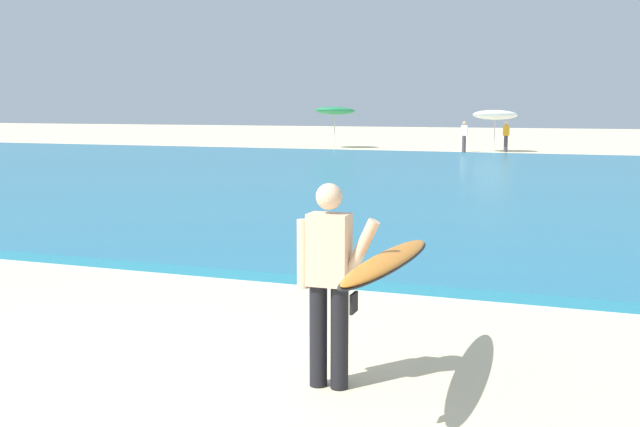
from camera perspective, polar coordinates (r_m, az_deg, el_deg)
The scene contains 7 objects.
ground_plane at distance 6.73m, azimuth -19.87°, elevation -12.92°, with size 160.00×160.00×0.00m, color beige.
sea at distance 23.63m, azimuth 10.07°, elevation 2.38°, with size 120.00×28.00×0.14m, color teal.
surfer_with_board at distance 6.24m, azimuth 2.79°, elevation -4.20°, with size 0.96×2.54×1.73m.
beach_umbrella_0 at distance 43.22m, azimuth 1.11°, elevation 7.69°, with size 2.28×2.30×2.37m.
beach_umbrella_1 at distance 40.46m, azimuth 12.96°, elevation 7.20°, with size 2.25×2.28×2.23m.
beachgoer_near_row_left at distance 40.09m, azimuth 10.73°, elevation 5.75°, with size 0.32×0.20×1.58m.
beachgoer_near_row_mid at distance 40.52m, azimuth 13.74°, elevation 5.68°, with size 0.32×0.20×1.58m.
Camera 1 is at (4.13, -4.76, 2.35)m, focal length 42.78 mm.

